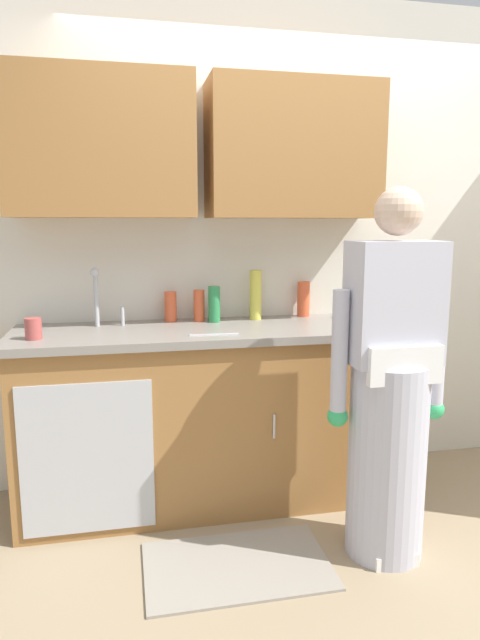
# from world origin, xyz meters

# --- Properties ---
(ground_plane) EXTENTS (9.00, 9.00, 0.00)m
(ground_plane) POSITION_xyz_m (0.00, 0.00, 0.00)
(ground_plane) COLOR #998466
(kitchen_wall_with_uppers) EXTENTS (4.80, 0.44, 2.70)m
(kitchen_wall_with_uppers) POSITION_xyz_m (-0.14, 0.99, 1.48)
(kitchen_wall_with_uppers) COLOR silver
(kitchen_wall_with_uppers) RESTS_ON ground
(counter_cabinet) EXTENTS (1.90, 0.62, 0.90)m
(counter_cabinet) POSITION_xyz_m (-0.55, 0.70, 0.45)
(counter_cabinet) COLOR #9E6B38
(counter_cabinet) RESTS_ON ground
(countertop) EXTENTS (1.96, 0.66, 0.04)m
(countertop) POSITION_xyz_m (-0.55, 0.70, 0.92)
(countertop) COLOR gray
(countertop) RESTS_ON counter_cabinet
(sink) EXTENTS (0.50, 0.36, 0.35)m
(sink) POSITION_xyz_m (-1.06, 0.71, 0.93)
(sink) COLOR #B7BABF
(sink) RESTS_ON counter_cabinet
(person_at_sink) EXTENTS (0.55, 0.34, 1.62)m
(person_at_sink) POSITION_xyz_m (0.16, 0.04, 0.69)
(person_at_sink) COLOR white
(person_at_sink) RESTS_ON ground
(floor_mat) EXTENTS (0.80, 0.50, 0.01)m
(floor_mat) POSITION_xyz_m (-0.52, 0.05, 0.01)
(floor_mat) COLOR gray
(floor_mat) RESTS_ON ground
(bottle_cleaner_spray) EXTENTS (0.07, 0.07, 0.16)m
(bottle_cleaner_spray) POSITION_xyz_m (-0.71, 0.92, 1.02)
(bottle_cleaner_spray) COLOR #E05933
(bottle_cleaner_spray) RESTS_ON countertop
(bottle_soap) EXTENTS (0.07, 0.07, 0.20)m
(bottle_soap) POSITION_xyz_m (0.05, 0.94, 1.04)
(bottle_soap) COLOR #E05933
(bottle_soap) RESTS_ON countertop
(bottle_water_tall) EXTENTS (0.06, 0.06, 0.17)m
(bottle_water_tall) POSITION_xyz_m (-0.56, 0.90, 1.03)
(bottle_water_tall) COLOR #E05933
(bottle_water_tall) RESTS_ON countertop
(bottle_water_short) EXTENTS (0.06, 0.06, 0.20)m
(bottle_water_short) POSITION_xyz_m (-0.48, 0.86, 1.04)
(bottle_water_short) COLOR #2D8C4C
(bottle_water_short) RESTS_ON countertop
(bottle_dish_liquid) EXTENTS (0.07, 0.07, 0.28)m
(bottle_dish_liquid) POSITION_xyz_m (-0.24, 0.90, 1.08)
(bottle_dish_liquid) COLOR #D8D14C
(bottle_dish_liquid) RESTS_ON countertop
(cup_by_sink) EXTENTS (0.08, 0.08, 0.10)m
(cup_by_sink) POSITION_xyz_m (-1.38, 0.57, 0.99)
(cup_by_sink) COLOR #B24C47
(cup_by_sink) RESTS_ON countertop
(knife_on_counter) EXTENTS (0.24, 0.03, 0.01)m
(knife_on_counter) POSITION_xyz_m (-0.54, 0.49, 0.94)
(knife_on_counter) COLOR silver
(knife_on_counter) RESTS_ON countertop
(sponge) EXTENTS (0.11, 0.07, 0.03)m
(sponge) POSITION_xyz_m (0.27, 0.83, 0.96)
(sponge) COLOR #4CBF4C
(sponge) RESTS_ON countertop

